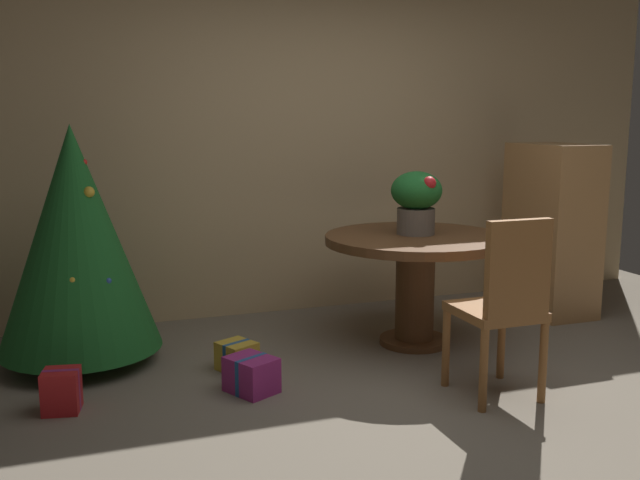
{
  "coord_description": "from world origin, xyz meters",
  "views": [
    {
      "loc": [
        -1.83,
        -3.07,
        1.51
      ],
      "look_at": [
        -0.57,
        0.46,
        0.85
      ],
      "focal_mm": 40.27,
      "sensor_mm": 36.0,
      "label": 1
    }
  ],
  "objects_px": {
    "wooden_chair_near": "(504,301)",
    "gift_box_purple": "(251,375)",
    "round_dining_table": "(416,262)",
    "gift_box_gold": "(237,356)",
    "flower_vase": "(416,199)",
    "gift_box_red": "(61,391)",
    "wooden_cabinet": "(551,229)",
    "holiday_tree": "(76,239)"
  },
  "relations": [
    {
      "from": "round_dining_table",
      "to": "flower_vase",
      "type": "bearing_deg",
      "value": 67.53
    },
    {
      "from": "holiday_tree",
      "to": "gift_box_red",
      "type": "distance_m",
      "value": 1.0
    },
    {
      "from": "gift_box_red",
      "to": "gift_box_gold",
      "type": "bearing_deg",
      "value": 16.45
    },
    {
      "from": "wooden_cabinet",
      "to": "wooden_chair_near",
      "type": "bearing_deg",
      "value": -134.25
    },
    {
      "from": "gift_box_purple",
      "to": "gift_box_red",
      "type": "xyz_separation_m",
      "value": [
        -0.99,
        0.07,
        0.01
      ]
    },
    {
      "from": "flower_vase",
      "to": "gift_box_red",
      "type": "relative_size",
      "value": 1.85
    },
    {
      "from": "holiday_tree",
      "to": "gift_box_gold",
      "type": "xyz_separation_m",
      "value": [
        0.87,
        -0.45,
        -0.69
      ]
    },
    {
      "from": "gift_box_purple",
      "to": "wooden_cabinet",
      "type": "xyz_separation_m",
      "value": [
        2.58,
        0.83,
        0.55
      ]
    },
    {
      "from": "holiday_tree",
      "to": "gift_box_gold",
      "type": "bearing_deg",
      "value": -27.24
    },
    {
      "from": "gift_box_gold",
      "to": "gift_box_purple",
      "type": "xyz_separation_m",
      "value": [
        -0.0,
        -0.36,
        0.01
      ]
    },
    {
      "from": "round_dining_table",
      "to": "flower_vase",
      "type": "distance_m",
      "value": 0.42
    },
    {
      "from": "round_dining_table",
      "to": "gift_box_purple",
      "type": "distance_m",
      "value": 1.4
    },
    {
      "from": "flower_vase",
      "to": "holiday_tree",
      "type": "xyz_separation_m",
      "value": [
        -2.11,
        0.3,
        -0.19
      ]
    },
    {
      "from": "wooden_chair_near",
      "to": "gift_box_purple",
      "type": "height_order",
      "value": "wooden_chair_near"
    },
    {
      "from": "flower_vase",
      "to": "wooden_cabinet",
      "type": "xyz_separation_m",
      "value": [
        1.33,
        0.32,
        -0.32
      ]
    },
    {
      "from": "holiday_tree",
      "to": "gift_box_purple",
      "type": "height_order",
      "value": "holiday_tree"
    },
    {
      "from": "flower_vase",
      "to": "gift_box_red",
      "type": "xyz_separation_m",
      "value": [
        -2.24,
        -0.43,
        -0.86
      ]
    },
    {
      "from": "wooden_chair_near",
      "to": "gift_box_gold",
      "type": "xyz_separation_m",
      "value": [
        -1.23,
        0.91,
        -0.46
      ]
    },
    {
      "from": "round_dining_table",
      "to": "flower_vase",
      "type": "xyz_separation_m",
      "value": [
        0.02,
        0.04,
        0.42
      ]
    },
    {
      "from": "gift_box_red",
      "to": "wooden_chair_near",
      "type": "bearing_deg",
      "value": -15.63
    },
    {
      "from": "gift_box_gold",
      "to": "gift_box_red",
      "type": "xyz_separation_m",
      "value": [
        -0.99,
        -0.29,
        0.02
      ]
    },
    {
      "from": "wooden_chair_near",
      "to": "gift_box_gold",
      "type": "distance_m",
      "value": 1.6
    },
    {
      "from": "holiday_tree",
      "to": "gift_box_red",
      "type": "bearing_deg",
      "value": -99.4
    },
    {
      "from": "round_dining_table",
      "to": "holiday_tree",
      "type": "height_order",
      "value": "holiday_tree"
    },
    {
      "from": "holiday_tree",
      "to": "wooden_cabinet",
      "type": "height_order",
      "value": "holiday_tree"
    },
    {
      "from": "flower_vase",
      "to": "wooden_chair_near",
      "type": "relative_size",
      "value": 0.42
    },
    {
      "from": "gift_box_gold",
      "to": "gift_box_purple",
      "type": "distance_m",
      "value": 0.36
    },
    {
      "from": "round_dining_table",
      "to": "wooden_chair_near",
      "type": "relative_size",
      "value": 1.2
    },
    {
      "from": "round_dining_table",
      "to": "gift_box_purple",
      "type": "height_order",
      "value": "round_dining_table"
    },
    {
      "from": "flower_vase",
      "to": "gift_box_gold",
      "type": "bearing_deg",
      "value": -173.54
    },
    {
      "from": "flower_vase",
      "to": "gift_box_gold",
      "type": "xyz_separation_m",
      "value": [
        -1.25,
        -0.14,
        -0.88
      ]
    },
    {
      "from": "wooden_chair_near",
      "to": "gift_box_purple",
      "type": "xyz_separation_m",
      "value": [
        -1.23,
        0.55,
        -0.45
      ]
    },
    {
      "from": "round_dining_table",
      "to": "gift_box_red",
      "type": "distance_m",
      "value": 2.3
    },
    {
      "from": "round_dining_table",
      "to": "gift_box_purple",
      "type": "relative_size",
      "value": 3.65
    },
    {
      "from": "round_dining_table",
      "to": "gift_box_gold",
      "type": "bearing_deg",
      "value": -175.31
    },
    {
      "from": "holiday_tree",
      "to": "gift_box_gold",
      "type": "height_order",
      "value": "holiday_tree"
    },
    {
      "from": "gift_box_red",
      "to": "gift_box_purple",
      "type": "bearing_deg",
      "value": -4.1
    },
    {
      "from": "flower_vase",
      "to": "gift_box_gold",
      "type": "relative_size",
      "value": 1.55
    },
    {
      "from": "flower_vase",
      "to": "gift_box_purple",
      "type": "bearing_deg",
      "value": -158.07
    },
    {
      "from": "flower_vase",
      "to": "gift_box_gold",
      "type": "distance_m",
      "value": 1.54
    },
    {
      "from": "round_dining_table",
      "to": "holiday_tree",
      "type": "xyz_separation_m",
      "value": [
        -2.1,
        0.34,
        0.22
      ]
    },
    {
      "from": "flower_vase",
      "to": "wooden_chair_near",
      "type": "bearing_deg",
      "value": -90.91
    }
  ]
}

